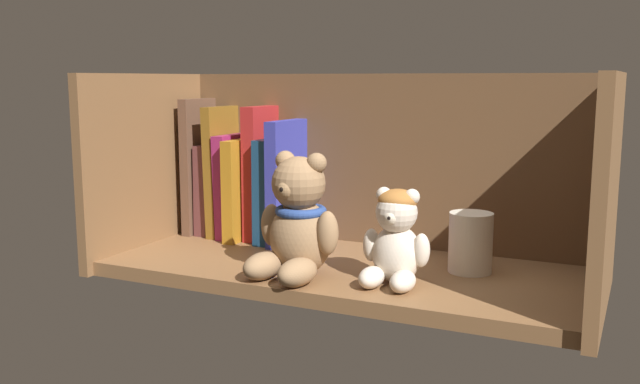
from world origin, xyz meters
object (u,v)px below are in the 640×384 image
book_4 (250,187)px  book_6 (278,189)px  book_1 (214,188)px  book_5 (263,173)px  book_3 (237,185)px  book_7 (292,181)px  teddy_bear_larger (297,224)px  book_0 (202,166)px  teddy_bear_smaller (396,239)px  book_2 (225,171)px  pillar_candle (471,243)px

book_4 → book_6: (5.32, -0.00, 0.12)cm
book_1 → book_5: book_5 is taller
book_1 → book_6: 12.46cm
book_3 → book_4: bearing=0.0°
book_7 → book_1: bearing=180.0°
book_4 → book_7: (7.94, -0.00, 1.61)cm
book_1 → book_5: 10.20cm
book_7 → teddy_bear_larger: size_ratio=1.18×
book_0 → teddy_bear_smaller: 43.83cm
book_2 → book_6: (10.07, 0.00, -2.44)cm
book_6 → teddy_bear_larger: (12.66, -17.97, -1.24)cm
book_3 → teddy_bear_smaller: 37.15cm
book_6 → pillar_candle: 33.98cm
book_6 → teddy_bear_smaller: (25.68, -15.95, -2.45)cm
book_0 → book_6: size_ratio=1.37×
book_1 → book_7: (15.06, 0.00, 2.26)cm
book_0 → teddy_bear_larger: (27.44, -17.97, -4.29)cm
book_2 → book_3: (2.30, 0.00, -2.27)cm
book_0 → book_1: 4.47cm
book_4 → book_5: (2.54, -0.00, 2.64)cm
book_1 → book_2: bearing=0.0°
book_5 → teddy_bear_larger: bearing=-49.3°
teddy_bear_smaller → book_1: bearing=157.3°
book_3 → book_0: bearing=180.0°
teddy_bear_smaller → pillar_candle: size_ratio=1.51×
book_2 → pillar_candle: bearing=-8.4°
book_2 → teddy_bear_larger: size_ratio=1.30×
book_2 → teddy_bear_smaller: bearing=-24.0°
book_3 → book_4: (2.45, 0.00, -0.29)cm
book_3 → book_4: book_3 is taller
teddy_bear_smaller → book_4: bearing=152.8°
book_0 → book_1: book_0 is taller
book_6 → pillar_candle: size_ratio=2.03×
book_0 → teddy_bear_smaller: size_ratio=1.84×
book_7 → teddy_bear_larger: (10.04, -17.97, -2.74)cm
book_2 → teddy_bear_smaller: 39.45cm
book_2 → book_6: 10.36cm
book_4 → book_7: bearing=-0.0°
teddy_bear_larger → teddy_bear_smaller: (13.02, 2.01, -1.21)cm
book_1 → teddy_bear_larger: teddy_bear_larger is taller
pillar_candle → teddy_bear_larger: bearing=-150.5°
book_0 → book_3: book_0 is taller
book_2 → book_4: 5.40cm
pillar_candle → book_1: bearing=172.0°
book_1 → teddy_bear_larger: (25.10, -17.97, -0.48)cm
book_2 → teddy_bear_larger: (22.73, -17.97, -3.68)cm
book_5 → book_3: bearing=180.0°
teddy_bear_larger → teddy_bear_smaller: bearing=8.8°
book_3 → pillar_candle: (40.88, -6.41, -4.39)cm
book_5 → teddy_bear_smaller: size_ratio=1.75×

